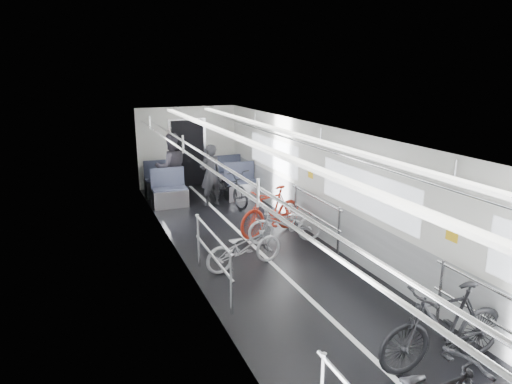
# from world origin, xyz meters

# --- Properties ---
(car_shell) EXTENTS (3.02, 14.01, 2.41)m
(car_shell) POSITION_xyz_m (0.00, 1.78, 1.13)
(car_shell) COLOR black
(car_shell) RESTS_ON ground
(bike_left_far) EXTENTS (1.59, 0.77, 0.80)m
(bike_left_far) POSITION_xyz_m (-0.53, 0.75, 0.40)
(bike_left_far) COLOR #A4A3A8
(bike_left_far) RESTS_ON floor
(bike_right_near) EXTENTS (1.82, 0.62, 1.07)m
(bike_right_near) POSITION_xyz_m (0.67, -2.80, 0.54)
(bike_right_near) COLOR black
(bike_right_near) RESTS_ON floor
(bike_right_mid) EXTENTS (1.65, 0.79, 0.83)m
(bike_right_mid) POSITION_xyz_m (0.68, 1.56, 0.42)
(bike_right_mid) COLOR #B6B7BC
(bike_right_mid) RESTS_ON floor
(bike_right_far) EXTENTS (1.79, 1.04, 1.04)m
(bike_right_far) POSITION_xyz_m (0.61, 2.16, 0.52)
(bike_right_far) COLOR #AF2615
(bike_right_far) RESTS_ON floor
(bike_aisle) EXTENTS (1.08, 1.98, 0.99)m
(bike_aisle) POSITION_xyz_m (0.47, 4.65, 0.49)
(bike_aisle) COLOR black
(bike_aisle) RESTS_ON floor
(person_standing) EXTENTS (0.66, 0.50, 1.62)m
(person_standing) POSITION_xyz_m (0.04, 4.75, 0.81)
(person_standing) COLOR black
(person_standing) RESTS_ON floor
(person_seated) EXTENTS (0.93, 0.75, 1.84)m
(person_seated) POSITION_xyz_m (-0.79, 5.62, 0.92)
(person_seated) COLOR #35313A
(person_seated) RESTS_ON floor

